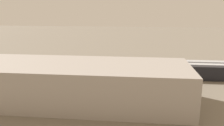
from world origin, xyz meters
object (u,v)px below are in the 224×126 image
(train_on_track_2, at_px, (145,65))
(train_on_track_3, at_px, (201,70))
(maintenance_shed, at_px, (80,83))
(train_on_track_4, at_px, (91,70))

(train_on_track_2, height_order, train_on_track_3, train_on_track_3)
(train_on_track_3, distance_m, maintenance_shed, 43.49)
(maintenance_shed, bearing_deg, train_on_track_2, -116.95)
(train_on_track_2, xyz_separation_m, train_on_track_3, (-18.42, 5.00, 0.10))
(train_on_track_4, distance_m, train_on_track_3, 36.66)
(train_on_track_4, distance_m, maintenance_shed, 21.71)
(train_on_track_2, bearing_deg, train_on_track_4, 29.20)
(train_on_track_2, distance_m, train_on_track_4, 20.50)
(train_on_track_2, xyz_separation_m, maintenance_shed, (15.99, 31.46, 2.70))
(train_on_track_2, relative_size, train_on_track_3, 1.80)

